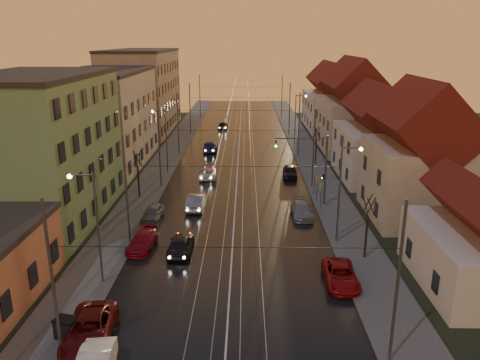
{
  "coord_description": "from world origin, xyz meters",
  "views": [
    {
      "loc": [
        1.04,
        -26.75,
        16.23
      ],
      "look_at": [
        0.48,
        18.4,
        2.52
      ],
      "focal_mm": 35.0,
      "sensor_mm": 36.0,
      "label": 1
    }
  ],
  "objects_px": {
    "street_lamp_1": "(344,182)",
    "driving_car_3": "(211,146)",
    "parked_left_3": "(153,213)",
    "driving_car_0": "(181,244)",
    "parked_right_0": "(341,275)",
    "street_lamp_3": "(297,114)",
    "driving_car_2": "(208,173)",
    "street_lamp_0": "(92,217)",
    "parked_right_1": "(301,210)",
    "driving_car_4": "(223,125)",
    "parked_left_1": "(89,330)",
    "street_lamp_2": "(164,134)",
    "traffic_light_mast": "(316,161)",
    "driving_car_1": "(196,201)",
    "parked_right_2": "(290,172)",
    "parked_left_2": "(142,241)",
    "dumpster": "(67,328)"
  },
  "relations": [
    {
      "from": "driving_car_3",
      "to": "parked_left_2",
      "type": "distance_m",
      "value": 34.13
    },
    {
      "from": "driving_car_0",
      "to": "driving_car_3",
      "type": "distance_m",
      "value": 34.76
    },
    {
      "from": "driving_car_3",
      "to": "parked_left_3",
      "type": "relative_size",
      "value": 1.31
    },
    {
      "from": "traffic_light_mast",
      "to": "driving_car_0",
      "type": "distance_m",
      "value": 16.88
    },
    {
      "from": "parked_right_1",
      "to": "street_lamp_2",
      "type": "bearing_deg",
      "value": 133.96
    },
    {
      "from": "traffic_light_mast",
      "to": "driving_car_1",
      "type": "bearing_deg",
      "value": -174.37
    },
    {
      "from": "driving_car_2",
      "to": "traffic_light_mast",
      "type": "bearing_deg",
      "value": 135.89
    },
    {
      "from": "street_lamp_3",
      "to": "parked_left_3",
      "type": "bearing_deg",
      "value": -117.45
    },
    {
      "from": "street_lamp_0",
      "to": "driving_car_0",
      "type": "xyz_separation_m",
      "value": [
        5.06,
        4.8,
        -4.13
      ]
    },
    {
      "from": "street_lamp_1",
      "to": "driving_car_3",
      "type": "relative_size",
      "value": 1.57
    },
    {
      "from": "parked_right_0",
      "to": "parked_right_2",
      "type": "xyz_separation_m",
      "value": [
        -1.17,
        25.84,
        0.05
      ]
    },
    {
      "from": "driving_car_0",
      "to": "traffic_light_mast",
      "type": "bearing_deg",
      "value": -136.3
    },
    {
      "from": "driving_car_1",
      "to": "parked_right_2",
      "type": "height_order",
      "value": "driving_car_1"
    },
    {
      "from": "driving_car_2",
      "to": "parked_right_1",
      "type": "distance_m",
      "value": 16.08
    },
    {
      "from": "driving_car_2",
      "to": "driving_car_4",
      "type": "distance_m",
      "value": 31.77
    },
    {
      "from": "parked_right_0",
      "to": "dumpster",
      "type": "distance_m",
      "value": 17.74
    },
    {
      "from": "driving_car_2",
      "to": "parked_left_1",
      "type": "height_order",
      "value": "parked_left_1"
    },
    {
      "from": "driving_car_0",
      "to": "parked_right_0",
      "type": "bearing_deg",
      "value": 158.95
    },
    {
      "from": "parked_left_1",
      "to": "dumpster",
      "type": "bearing_deg",
      "value": 168.28
    },
    {
      "from": "street_lamp_1",
      "to": "street_lamp_2",
      "type": "xyz_separation_m",
      "value": [
        -18.21,
        20.0,
        0.0
      ]
    },
    {
      "from": "driving_car_0",
      "to": "driving_car_2",
      "type": "relative_size",
      "value": 1.0
    },
    {
      "from": "street_lamp_2",
      "to": "street_lamp_3",
      "type": "bearing_deg",
      "value": 41.31
    },
    {
      "from": "street_lamp_2",
      "to": "parked_left_2",
      "type": "xyz_separation_m",
      "value": [
        1.86,
        -22.43,
        -4.24
      ]
    },
    {
      "from": "parked_left_1",
      "to": "street_lamp_2",
      "type": "bearing_deg",
      "value": 87.22
    },
    {
      "from": "street_lamp_3",
      "to": "parked_left_3",
      "type": "distance_m",
      "value": 36.48
    },
    {
      "from": "street_lamp_3",
      "to": "driving_car_2",
      "type": "xyz_separation_m",
      "value": [
        -12.66,
        -18.49,
        -4.27
      ]
    },
    {
      "from": "street_lamp_1",
      "to": "parked_right_2",
      "type": "distance_m",
      "value": 18.65
    },
    {
      "from": "street_lamp_0",
      "to": "street_lamp_2",
      "type": "xyz_separation_m",
      "value": [
        0.0,
        28.0,
        0.0
      ]
    },
    {
      "from": "traffic_light_mast",
      "to": "parked_right_2",
      "type": "height_order",
      "value": "traffic_light_mast"
    },
    {
      "from": "street_lamp_3",
      "to": "driving_car_0",
      "type": "relative_size",
      "value": 1.8
    },
    {
      "from": "traffic_light_mast",
      "to": "parked_right_0",
      "type": "relative_size",
      "value": 1.54
    },
    {
      "from": "parked_left_2",
      "to": "driving_car_1",
      "type": "bearing_deg",
      "value": 74.0
    },
    {
      "from": "street_lamp_0",
      "to": "driving_car_0",
      "type": "height_order",
      "value": "street_lamp_0"
    },
    {
      "from": "traffic_light_mast",
      "to": "driving_car_3",
      "type": "distance_m",
      "value": 26.82
    },
    {
      "from": "street_lamp_0",
      "to": "traffic_light_mast",
      "type": "bearing_deg",
      "value": 43.1
    },
    {
      "from": "parked_left_1",
      "to": "parked_right_2",
      "type": "xyz_separation_m",
      "value": [
        14.03,
        32.44,
        -0.04
      ]
    },
    {
      "from": "parked_right_2",
      "to": "driving_car_1",
      "type": "bearing_deg",
      "value": -130.39
    },
    {
      "from": "street_lamp_1",
      "to": "driving_car_0",
      "type": "distance_m",
      "value": 14.15
    },
    {
      "from": "street_lamp_1",
      "to": "street_lamp_2",
      "type": "height_order",
      "value": "same"
    },
    {
      "from": "parked_left_2",
      "to": "street_lamp_1",
      "type": "bearing_deg",
      "value": 12.31
    },
    {
      "from": "street_lamp_3",
      "to": "parked_left_2",
      "type": "bearing_deg",
      "value": -113.05
    },
    {
      "from": "driving_car_0",
      "to": "parked_right_0",
      "type": "distance_m",
      "value": 12.54
    },
    {
      "from": "street_lamp_0",
      "to": "parked_right_1",
      "type": "xyz_separation_m",
      "value": [
        15.47,
        12.86,
        -4.24
      ]
    },
    {
      "from": "driving_car_0",
      "to": "parked_right_2",
      "type": "bearing_deg",
      "value": -115.54
    },
    {
      "from": "street_lamp_1",
      "to": "street_lamp_2",
      "type": "bearing_deg",
      "value": 132.32
    },
    {
      "from": "driving_car_3",
      "to": "parked_left_2",
      "type": "relative_size",
      "value": 1.16
    },
    {
      "from": "street_lamp_1",
      "to": "street_lamp_3",
      "type": "distance_m",
      "value": 36.0
    },
    {
      "from": "driving_car_4",
      "to": "parked_left_1",
      "type": "height_order",
      "value": "parked_left_1"
    },
    {
      "from": "driving_car_1",
      "to": "driving_car_2",
      "type": "height_order",
      "value": "driving_car_1"
    },
    {
      "from": "driving_car_2",
      "to": "parked_right_2",
      "type": "relative_size",
      "value": 1.09
    }
  ]
}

